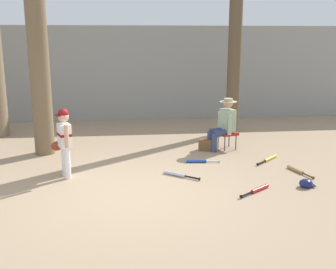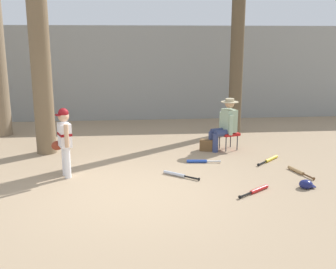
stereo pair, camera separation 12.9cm
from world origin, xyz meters
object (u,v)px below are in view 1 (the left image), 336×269
Objects in this scene: tree_near_player at (37,36)px; seated_spectator at (224,123)px; handbag_beside_stool at (206,145)px; bat_red_barrel at (258,190)px; batting_helmet_navy at (306,183)px; bat_blue_youth at (199,161)px; tree_behind_spectator at (235,34)px; bat_yellow_trainer at (269,159)px; young_ballplayer at (64,138)px; bat_aluminum_silver at (177,174)px; bat_wood_tan at (297,171)px; folding_stool at (227,134)px.

seated_spectator is at bearing -1.82° from tree_near_player.
handbag_beside_stool reaches higher than bat_red_barrel.
bat_red_barrel is 0.91m from batting_helmet_navy.
bat_blue_youth is at bearing 111.86° from bat_red_barrel.
bat_blue_youth is 2.55× the size of batting_helmet_navy.
bat_yellow_trainer is (0.09, -2.72, -2.61)m from tree_behind_spectator.
handbag_beside_stool is (2.99, 1.53, -0.61)m from young_ballplayer.
tree_near_player is 5.54m from bat_red_barrel.
batting_helmet_navy is at bearing -20.95° from bat_aluminum_silver.
bat_wood_tan is at bearing -50.23° from handbag_beside_stool.
seated_spectator is at bearing 51.89° from bat_blue_youth.
tree_behind_spectator reaches higher than bat_blue_youth.
bat_yellow_trainer is 1.91m from bat_red_barrel.
tree_behind_spectator reaches higher than batting_helmet_navy.
young_ballplayer is 3.84× the size of handbag_beside_stool.
tree_near_player is at bearing 161.90° from bat_blue_youth.
bat_blue_youth and bat_wood_tan have the same top height.
tree_behind_spectator reaches higher than bat_aluminum_silver.
folding_stool is 0.79× the size of bat_yellow_trainer.
folding_stool is (-0.58, -1.73, -2.28)m from tree_behind_spectator.
tree_near_player is 2.60m from young_ballplayer.
bat_yellow_trainer is (0.76, -0.97, -0.61)m from seated_spectator.
bat_wood_tan is 1.15× the size of bat_red_barrel.
tree_near_player is 4.59× the size of young_ballplayer.
tree_near_player is 9.50× the size of bat_yellow_trainer.
bat_aluminum_silver is (-0.90, -1.72, -0.10)m from handbag_beside_stool.
bat_blue_youth is at bearing 155.30° from bat_wood_tan.
batting_helmet_navy is at bearing -63.73° from handbag_beside_stool.
seated_spectator reaches higher than bat_aluminum_silver.
bat_wood_tan is at bearing -59.87° from seated_spectator.
bat_red_barrel is at bearing -68.14° from bat_blue_youth.
seated_spectator reaches higher than bat_yellow_trainer.
tree_behind_spectator is 4.03m from bat_blue_youth.
tree_near_player is 6.04m from bat_wood_tan.
bat_aluminum_silver is at bearing -159.10° from bat_yellow_trainer.
seated_spectator is at bearing -162.87° from folding_stool.
bat_aluminum_silver is at bearing -117.68° from handbag_beside_stool.
young_ballplayer is at bearing -155.46° from folding_stool.
young_ballplayer is at bearing -155.27° from seated_spectator.
bat_aluminum_silver is 0.87× the size of bat_wood_tan.
bat_wood_tan is 1.42m from bat_red_barrel.
batting_helmet_navy is (0.90, 0.10, 0.04)m from bat_red_barrel.
bat_yellow_trainer is at bearing 108.62° from bat_wood_tan.
bat_aluminum_silver is 0.98m from bat_blue_youth.
tree_near_player is at bearing 177.33° from handbag_beside_stool.
bat_yellow_trainer is 0.86m from bat_wood_tan.
tree_near_player is 4.34m from bat_blue_youth.
bat_aluminum_silver is 0.99× the size of bat_red_barrel.
bat_wood_tan is at bearing -62.56° from folding_stool.
tree_near_player is 17.61× the size of handbag_beside_stool.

